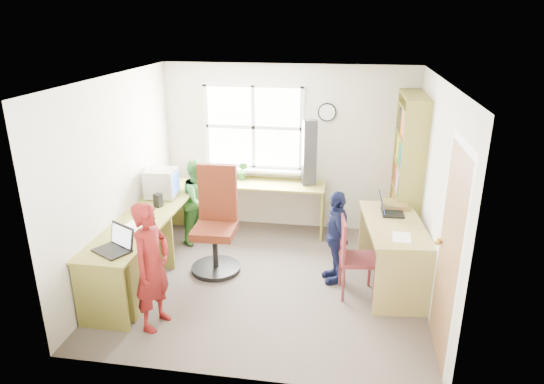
% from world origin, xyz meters
% --- Properties ---
extents(room, '(3.64, 3.44, 2.44)m').
position_xyz_m(room, '(0.01, 0.10, 1.22)').
color(room, '#4C433C').
rests_on(room, ground).
extents(l_desk, '(2.38, 2.95, 0.75)m').
position_xyz_m(l_desk, '(-1.31, -0.28, 0.46)').
color(l_desk, olive).
rests_on(l_desk, ground).
extents(right_desk, '(0.78, 1.44, 0.79)m').
position_xyz_m(right_desk, '(1.43, 0.16, 0.58)').
color(right_desk, tan).
rests_on(right_desk, ground).
extents(bookshelf, '(0.30, 1.02, 2.10)m').
position_xyz_m(bookshelf, '(1.65, 1.19, 1.00)').
color(bookshelf, olive).
rests_on(bookshelf, ground).
extents(swivel_chair, '(0.63, 0.63, 1.32)m').
position_xyz_m(swivel_chair, '(-0.70, 0.23, 0.57)').
color(swivel_chair, black).
rests_on(swivel_chair, ground).
extents(wooden_chair, '(0.45, 0.45, 0.92)m').
position_xyz_m(wooden_chair, '(0.97, -0.13, 0.50)').
color(wooden_chair, maroon).
rests_on(wooden_chair, ground).
extents(crt_monitor, '(0.40, 0.36, 0.38)m').
position_xyz_m(crt_monitor, '(-1.54, 0.65, 0.94)').
color(crt_monitor, '#B7B7BC').
rests_on(crt_monitor, l_desk).
extents(laptop_left, '(0.46, 0.44, 0.25)m').
position_xyz_m(laptop_left, '(-1.44, -0.90, 0.81)').
color(laptop_left, black).
rests_on(laptop_left, l_desk).
extents(laptop_right, '(0.30, 0.36, 0.24)m').
position_xyz_m(laptop_right, '(1.37, 0.45, 0.85)').
color(laptop_right, black).
rests_on(laptop_right, right_desk).
extents(speaker_a, '(0.11, 0.11, 0.17)m').
position_xyz_m(speaker_a, '(-1.46, 0.30, 0.84)').
color(speaker_a, black).
rests_on(speaker_a, l_desk).
extents(speaker_b, '(0.12, 0.12, 0.19)m').
position_xyz_m(speaker_b, '(-1.45, 0.85, 0.84)').
color(speaker_b, black).
rests_on(speaker_b, l_desk).
extents(cd_tower, '(0.23, 0.21, 0.93)m').
position_xyz_m(cd_tower, '(0.33, 1.47, 1.21)').
color(cd_tower, black).
rests_on(cd_tower, l_desk).
extents(game_box, '(0.31, 0.31, 0.06)m').
position_xyz_m(game_box, '(1.47, 0.65, 0.82)').
color(game_box, red).
rests_on(game_box, right_desk).
extents(paper_a, '(0.25, 0.32, 0.00)m').
position_xyz_m(paper_a, '(-1.53, -0.33, 0.75)').
color(paper_a, white).
rests_on(paper_a, l_desk).
extents(paper_b, '(0.20, 0.28, 0.00)m').
position_xyz_m(paper_b, '(1.48, -0.23, 0.80)').
color(paper_b, white).
rests_on(paper_b, right_desk).
extents(potted_plant, '(0.18, 0.16, 0.28)m').
position_xyz_m(potted_plant, '(-0.63, 1.50, 0.89)').
color(potted_plant, '#2D7132').
rests_on(potted_plant, l_desk).
extents(person_red, '(0.42, 0.55, 1.35)m').
position_xyz_m(person_red, '(-1.00, -1.05, 0.67)').
color(person_red, maroon).
rests_on(person_red, ground).
extents(person_green, '(0.62, 0.70, 1.18)m').
position_xyz_m(person_green, '(-1.14, 0.97, 0.59)').
color(person_green, '#368033').
rests_on(person_green, ground).
extents(person_navy, '(0.46, 0.72, 1.14)m').
position_xyz_m(person_navy, '(0.78, 0.15, 0.57)').
color(person_navy, '#13193D').
rests_on(person_navy, ground).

